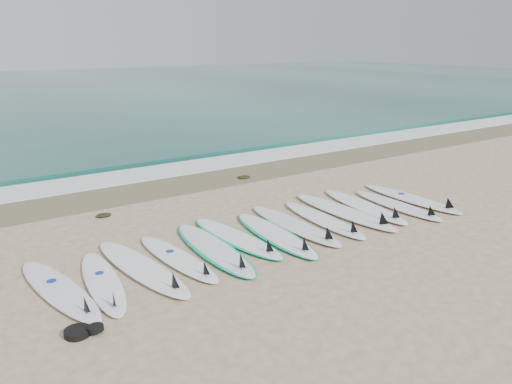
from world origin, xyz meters
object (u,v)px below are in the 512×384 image
surfboard_6 (276,234)px  surfboard_12 (413,199)px  surfboard_0 (60,290)px  leash_coil (81,331)px

surfboard_6 → surfboard_12: (3.86, 0.02, 0.01)m
surfboard_0 → surfboard_12: 7.71m
surfboard_0 → surfboard_6: size_ratio=0.96×
surfboard_0 → surfboard_6: (3.85, 0.04, -0.01)m
surfboard_6 → surfboard_0: bearing=-175.5°
surfboard_0 → leash_coil: size_ratio=5.62×
surfboard_0 → leash_coil: surfboard_0 is taller
surfboard_0 → surfboard_12: surfboard_12 is taller
surfboard_6 → surfboard_12: 3.86m
leash_coil → surfboard_12: bearing=9.4°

